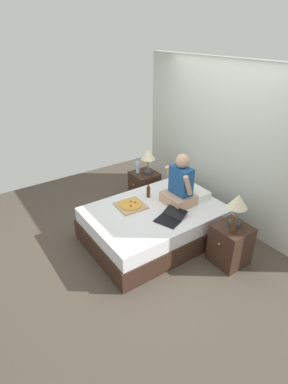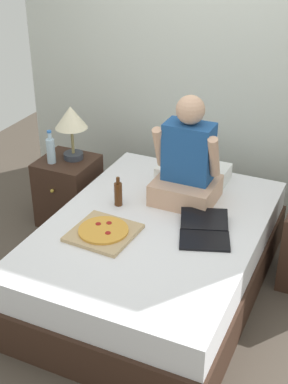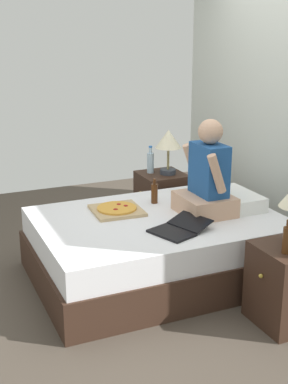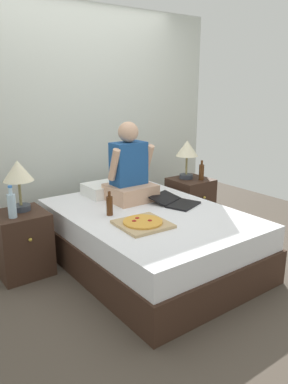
{
  "view_description": "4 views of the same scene",
  "coord_description": "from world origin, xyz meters",
  "views": [
    {
      "loc": [
        2.99,
        -2.26,
        2.84
      ],
      "look_at": [
        -0.07,
        -0.14,
        0.81
      ],
      "focal_mm": 28.0,
      "sensor_mm": 36.0,
      "label": 1
    },
    {
      "loc": [
        1.2,
        -2.8,
        2.44
      ],
      "look_at": [
        -0.09,
        0.02,
        0.74
      ],
      "focal_mm": 50.0,
      "sensor_mm": 36.0,
      "label": 2
    },
    {
      "loc": [
        3.67,
        -1.73,
        2.01
      ],
      "look_at": [
        -0.14,
        -0.06,
        0.7
      ],
      "focal_mm": 50.0,
      "sensor_mm": 36.0,
      "label": 3
    },
    {
      "loc": [
        -1.96,
        -2.59,
        1.65
      ],
      "look_at": [
        -0.1,
        -0.06,
        0.74
      ],
      "focal_mm": 35.0,
      "sensor_mm": 36.0,
      "label": 4
    }
  ],
  "objects": [
    {
      "name": "lamp_on_left_nightstand",
      "position": [
        -0.98,
        0.57,
        0.9
      ],
      "size": [
        0.26,
        0.26,
        0.45
      ],
      "color": "#333842",
      "rests_on": "nightstand_left"
    },
    {
      "name": "beer_bottle",
      "position": [
        1.09,
        0.42,
        0.67
      ],
      "size": [
        0.06,
        0.06,
        0.23
      ],
      "color": "#512D14",
      "rests_on": "nightstand_right"
    },
    {
      "name": "nightstand_right",
      "position": [
        1.02,
        0.52,
        0.29
      ],
      "size": [
        0.44,
        0.47,
        0.57
      ],
      "color": "#382319",
      "rests_on": "ground"
    },
    {
      "name": "nightstand_left",
      "position": [
        -1.02,
        0.52,
        0.29
      ],
      "size": [
        0.44,
        0.47,
        0.57
      ],
      "color": "#382319",
      "rests_on": "ground"
    },
    {
      "name": "lamp_on_right_nightstand",
      "position": [
        0.99,
        0.57,
        0.9
      ],
      "size": [
        0.26,
        0.26,
        0.45
      ],
      "color": "#333842",
      "rests_on": "nightstand_right"
    },
    {
      "name": "beer_bottle_on_bed",
      "position": [
        -0.34,
        0.13,
        0.61
      ],
      "size": [
        0.06,
        0.06,
        0.22
      ],
      "color": "#4C2811",
      "rests_on": "bed"
    },
    {
      "name": "water_bottle",
      "position": [
        -1.1,
        0.43,
        0.68
      ],
      "size": [
        0.07,
        0.07,
        0.28
      ],
      "color": "silver",
      "rests_on": "nightstand_left"
    },
    {
      "name": "laptop",
      "position": [
        0.35,
        0.0,
        0.54
      ],
      "size": [
        0.44,
        0.5,
        0.07
      ],
      "color": "black",
      "rests_on": "bed"
    },
    {
      "name": "pillow",
      "position": [
        0.01,
        0.71,
        0.58
      ],
      "size": [
        0.52,
        0.34,
        0.12
      ],
      "primitive_type": "cube",
      "color": "white",
      "rests_on": "bed"
    },
    {
      "name": "pizza_box",
      "position": [
        -0.25,
        -0.26,
        0.54
      ],
      "size": [
        0.42,
        0.42,
        0.05
      ],
      "color": "tan",
      "rests_on": "bed"
    },
    {
      "name": "wall_back",
      "position": [
        0.0,
        1.35,
        1.25
      ],
      "size": [
        3.68,
        0.12,
        2.5
      ],
      "primitive_type": "cube",
      "color": "silver",
      "rests_on": "ground"
    },
    {
      "name": "ground_plane",
      "position": [
        0.0,
        0.0,
        0.0
      ],
      "size": [
        5.68,
        5.68,
        0.0
      ],
      "primitive_type": "plane",
      "color": "#4C4238"
    },
    {
      "name": "bed",
      "position": [
        0.0,
        0.0,
        0.26
      ],
      "size": [
        1.42,
        1.98,
        0.52
      ],
      "color": "#382319",
      "rests_on": "ground"
    },
    {
      "name": "person_seated",
      "position": [
        0.07,
        0.41,
        0.81
      ],
      "size": [
        0.47,
        0.4,
        0.78
      ],
      "color": "tan",
      "rests_on": "bed"
    }
  ]
}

